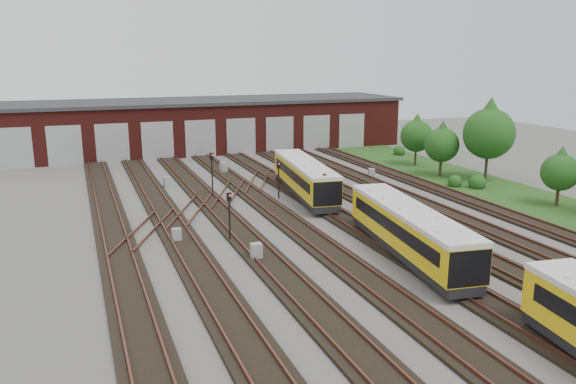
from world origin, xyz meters
name	(u,v)px	position (x,y,z in m)	size (l,w,h in m)	color
ground	(344,239)	(0.00, 0.00, 0.00)	(120.00, 120.00, 0.00)	#4B4845
track_network	(337,236)	(-0.17, 0.59, 0.11)	(30.40, 70.00, 0.33)	black
maintenance_shed	(205,124)	(-0.01, 39.97, 3.20)	(51.00, 12.50, 6.35)	#511814
grass_verge	(478,184)	(19.00, 10.00, 0.03)	(8.00, 55.00, 0.05)	#274818
metro_train	(409,230)	(2.00, -4.50, 1.73)	(4.11, 45.42, 2.73)	black
signal_mast_0	(212,169)	(-5.30, 14.31, 2.42)	(0.33, 0.31, 3.81)	black
signal_mast_1	(229,210)	(-7.06, 2.25, 2.10)	(0.32, 0.31, 3.25)	black
signal_mast_2	(279,175)	(-0.28, 11.64, 2.07)	(0.29, 0.27, 3.19)	black
signal_mast_3	(324,189)	(1.18, 5.71, 2.05)	(0.29, 0.28, 3.20)	black
relay_cabinet_0	(177,236)	(-10.31, 3.27, 0.47)	(0.57, 0.47, 0.95)	#939597
relay_cabinet_1	(167,182)	(-8.39, 19.26, 0.48)	(0.58, 0.48, 0.96)	#939597
relay_cabinet_2	(256,252)	(-6.52, -1.65, 0.52)	(0.63, 0.52, 1.05)	#939597
relay_cabinet_3	(224,168)	(-1.90, 23.72, 0.55)	(0.66, 0.55, 1.10)	#939597
relay_cabinet_4	(371,173)	(11.10, 16.20, 0.48)	(0.57, 0.48, 0.95)	#939597
tree_0	(417,132)	(18.79, 20.23, 3.69)	(3.46, 3.46, 5.74)	#392919
tree_1	(442,141)	(17.84, 14.38, 3.59)	(3.38, 3.38, 5.59)	#392919
tree_2	(489,127)	(20.83, 11.30, 5.14)	(4.82, 4.82, 7.99)	#392919
tree_3	(561,168)	(19.67, 1.46, 3.13)	(2.95, 2.95, 4.88)	#392919
bush_0	(477,180)	(17.85, 8.82, 0.78)	(1.55, 1.55, 1.55)	#144112
bush_1	(455,180)	(16.41, 10.10, 0.65)	(1.30, 1.30, 1.30)	#144112
bush_2	(400,149)	(20.78, 26.63, 0.70)	(1.40, 1.40, 1.40)	#144112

